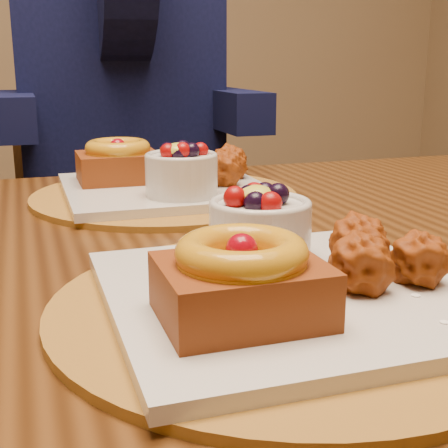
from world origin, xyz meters
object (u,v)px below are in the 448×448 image
at_px(dining_table, 209,302).
at_px(place_setting_far, 163,180).
at_px(place_setting_near, 283,278).
at_px(chair_far, 85,261).
at_px(diner, 117,47).

height_order(dining_table, place_setting_far, place_setting_far).
distance_m(place_setting_near, chair_far, 1.09).
bearing_deg(dining_table, place_setting_near, -90.78).
height_order(place_setting_near, place_setting_far, place_setting_far).
bearing_deg(dining_table, place_setting_far, 90.88).
relative_size(place_setting_near, diner, 0.41).
bearing_deg(place_setting_near, place_setting_far, 90.05).
distance_m(dining_table, chair_far, 0.86).
relative_size(place_setting_far, chair_far, 0.44).
xyz_separation_m(place_setting_far, diner, (0.04, 0.62, 0.19)).
height_order(dining_table, chair_far, chair_far).
distance_m(place_setting_far, chair_far, 0.69).
bearing_deg(place_setting_far, dining_table, -89.12).
xyz_separation_m(dining_table, place_setting_near, (-0.00, -0.21, 0.10)).
bearing_deg(dining_table, chair_far, 94.65).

